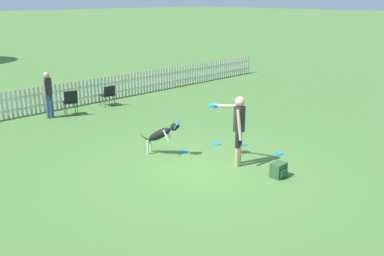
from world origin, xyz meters
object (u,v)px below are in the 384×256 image
(folding_chair_blue_left, at_px, (70,100))
(spectator_standing, at_px, (48,90))
(frisbee_near_dog, at_px, (217,144))
(handler_person, at_px, (238,122))
(frisbee_near_handler, at_px, (278,154))
(backpack_on_grass, at_px, (279,170))
(frisbee_far_scatter, at_px, (242,144))
(frisbee_midfield, at_px, (185,151))
(folding_chair_center, at_px, (108,94))
(leaping_dog, at_px, (162,134))

(folding_chair_blue_left, height_order, spectator_standing, spectator_standing)
(frisbee_near_dog, bearing_deg, folding_chair_blue_left, 104.04)
(handler_person, height_order, frisbee_near_handler, handler_person)
(folding_chair_blue_left, bearing_deg, backpack_on_grass, 112.70)
(frisbee_near_dog, xyz_separation_m, spectator_standing, (-2.03, 5.81, 0.93))
(frisbee_far_scatter, height_order, backpack_on_grass, backpack_on_grass)
(frisbee_near_handler, height_order, frisbee_midfield, same)
(frisbee_near_dog, height_order, frisbee_far_scatter, same)
(frisbee_near_dog, xyz_separation_m, folding_chair_center, (0.31, 5.81, 0.45))
(frisbee_near_handler, bearing_deg, folding_chair_blue_left, 105.27)
(frisbee_far_scatter, distance_m, backpack_on_grass, 2.31)
(handler_person, xyz_separation_m, frisbee_far_scatter, (1.25, 0.83, -1.07))
(frisbee_near_dog, distance_m, backpack_on_grass, 2.61)
(frisbee_near_dog, distance_m, frisbee_midfield, 1.08)
(handler_person, bearing_deg, frisbee_near_handler, -38.43)
(frisbee_far_scatter, bearing_deg, folding_chair_blue_left, 107.19)
(handler_person, xyz_separation_m, spectator_standing, (-1.27, 7.16, -0.13))
(backpack_on_grass, xyz_separation_m, spectator_standing, (-1.37, 8.33, 0.78))
(frisbee_midfield, height_order, frisbee_far_scatter, same)
(leaping_dog, height_order, frisbee_near_handler, leaping_dog)
(spectator_standing, bearing_deg, folding_chair_center, 157.03)
(frisbee_near_handler, distance_m, frisbee_near_dog, 1.75)
(folding_chair_blue_left, bearing_deg, leaping_dog, 104.80)
(frisbee_midfield, bearing_deg, folding_chair_blue_left, 93.44)
(frisbee_far_scatter, height_order, folding_chair_center, folding_chair_center)
(backpack_on_grass, height_order, folding_chair_center, folding_chair_center)
(frisbee_near_handler, distance_m, backpack_on_grass, 1.52)
(frisbee_near_handler, bearing_deg, folding_chair_center, 92.09)
(handler_person, bearing_deg, frisbee_midfield, 75.54)
(frisbee_far_scatter, height_order, folding_chair_blue_left, folding_chair_blue_left)
(leaping_dog, distance_m, folding_chair_blue_left, 5.11)
(leaping_dog, relative_size, frisbee_midfield, 4.80)
(frisbee_midfield, bearing_deg, folding_chair_center, 76.31)
(leaping_dog, relative_size, frisbee_far_scatter, 4.80)
(handler_person, distance_m, backpack_on_grass, 1.49)
(backpack_on_grass, relative_size, folding_chair_center, 0.45)
(leaping_dog, xyz_separation_m, frisbee_midfield, (0.57, -0.26, -0.56))
(handler_person, distance_m, frisbee_far_scatter, 1.84)
(frisbee_far_scatter, relative_size, folding_chair_blue_left, 0.26)
(frisbee_near_dog, bearing_deg, frisbee_far_scatter, -46.90)
(frisbee_near_handler, relative_size, spectator_standing, 0.15)
(folding_chair_center, xyz_separation_m, spectator_standing, (-2.34, 0.01, 0.48))
(frisbee_midfield, distance_m, frisbee_far_scatter, 1.71)
(handler_person, relative_size, frisbee_midfield, 7.45)
(frisbee_near_dog, relative_size, folding_chair_blue_left, 0.26)
(frisbee_far_scatter, bearing_deg, frisbee_near_handler, -85.54)
(frisbee_far_scatter, bearing_deg, folding_chair_center, 91.67)
(frisbee_midfield, distance_m, backpack_on_grass, 2.74)
(frisbee_near_handler, distance_m, folding_chair_center, 7.48)
(folding_chair_blue_left, height_order, folding_chair_center, folding_chair_blue_left)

